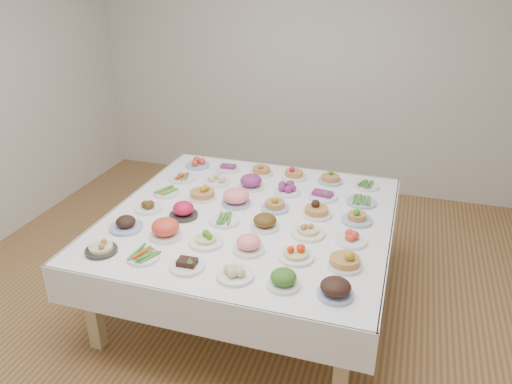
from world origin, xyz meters
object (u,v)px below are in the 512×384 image
(display_table, at_px, (250,224))
(dish_18, at_px, (167,192))
(dish_35, at_px, (366,185))
(dish_0, at_px, (101,245))

(display_table, xyz_separation_m, dish_18, (-0.77, 0.16, 0.09))
(display_table, relative_size, dish_35, 9.93)
(dish_0, bearing_deg, dish_18, 89.91)
(display_table, height_order, dish_35, dish_35)
(dish_0, bearing_deg, display_table, 45.42)
(dish_0, relative_size, dish_18, 0.98)
(display_table, bearing_deg, dish_35, 45.19)
(dish_0, height_order, dish_35, dish_0)
(dish_35, bearing_deg, display_table, -134.81)
(display_table, xyz_separation_m, dish_0, (-0.78, -0.79, 0.12))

